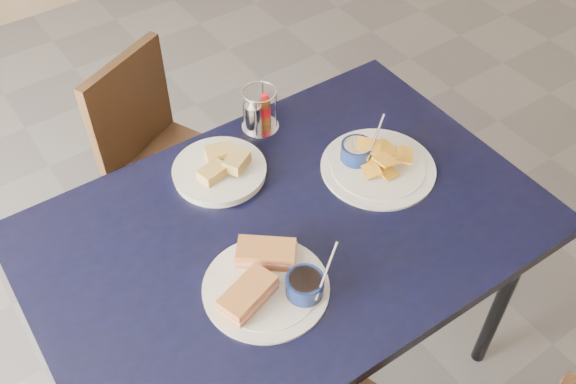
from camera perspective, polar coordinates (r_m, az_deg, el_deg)
ground at (r=2.35m, az=-1.05°, el=-11.68°), size 6.00×6.00×0.00m
dining_table at (r=1.69m, az=-0.06°, el=-4.27°), size 1.31×0.88×0.75m
chair_far at (r=2.35m, az=-11.14°, el=4.41°), size 0.49×0.49×0.79m
sandwich_plate at (r=1.51m, az=-1.68°, el=-7.89°), size 0.31×0.30×0.12m
plantain_plate at (r=1.79m, az=7.53°, el=2.69°), size 0.32×0.32×0.12m
bread_basket at (r=1.76m, az=-6.03°, el=2.00°), size 0.25×0.25×0.07m
condiment_caddy at (r=1.87m, az=-2.67°, el=7.03°), size 0.11×0.11×0.14m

